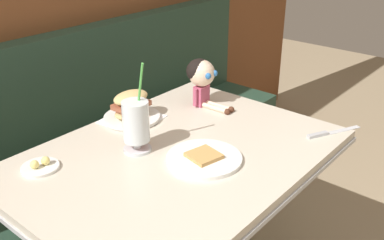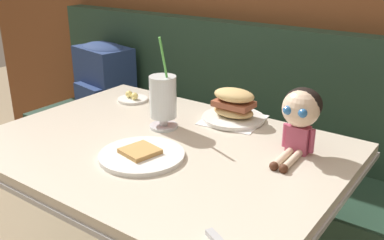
% 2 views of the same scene
% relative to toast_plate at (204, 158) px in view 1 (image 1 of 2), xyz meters
% --- Properties ---
extents(booth_bench, '(2.60, 0.48, 1.00)m').
position_rel_toast_plate_xyz_m(booth_bench, '(-0.02, 0.73, -0.42)').
color(booth_bench, '#233D2D').
rests_on(booth_bench, ground).
extents(diner_table, '(1.11, 0.81, 0.74)m').
position_rel_toast_plate_xyz_m(diner_table, '(-0.02, 0.11, -0.21)').
color(diner_table, beige).
rests_on(diner_table, ground).
extents(toast_plate, '(0.25, 0.25, 0.03)m').
position_rel_toast_plate_xyz_m(toast_plate, '(0.00, 0.00, 0.00)').
color(toast_plate, white).
rests_on(toast_plate, diner_table).
extents(milkshake_glass, '(0.10, 0.10, 0.31)m').
position_rel_toast_plate_xyz_m(milkshake_glass, '(-0.09, 0.22, 0.09)').
color(milkshake_glass, silver).
rests_on(milkshake_glass, diner_table).
extents(sandwich_plate, '(0.23, 0.23, 0.12)m').
position_rel_toast_plate_xyz_m(sandwich_plate, '(0.06, 0.41, 0.04)').
color(sandwich_plate, white).
rests_on(sandwich_plate, diner_table).
extents(butter_saucer, '(0.12, 0.12, 0.04)m').
position_rel_toast_plate_xyz_m(butter_saucer, '(-0.38, 0.36, 0.00)').
color(butter_saucer, white).
rests_on(butter_saucer, diner_table).
extents(butter_knife, '(0.22, 0.12, 0.01)m').
position_rel_toast_plate_xyz_m(butter_knife, '(0.43, -0.22, -0.00)').
color(butter_knife, silver).
rests_on(butter_knife, diner_table).
extents(seated_doll, '(0.12, 0.22, 0.20)m').
position_rel_toast_plate_xyz_m(seated_doll, '(0.35, 0.30, 0.12)').
color(seated_doll, '#B74C6B').
rests_on(seated_doll, diner_table).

